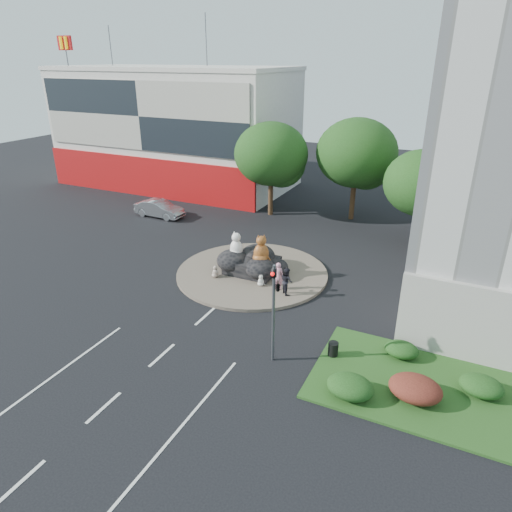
{
  "coord_description": "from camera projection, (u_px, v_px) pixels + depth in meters",
  "views": [
    {
      "loc": [
        12.06,
        -14.57,
        13.34
      ],
      "look_at": [
        0.9,
        8.71,
        2.0
      ],
      "focal_mm": 32.0,
      "sensor_mm": 36.0,
      "label": 1
    }
  ],
  "objects": [
    {
      "name": "cat_tabby",
      "position": [
        261.0,
        248.0,
        29.17
      ],
      "size": [
        1.49,
        1.44,
        1.9
      ],
      "primitive_type": null,
      "rotation": [
        0.0,
        0.0,
        0.56
      ],
      "color": "#C25E28",
      "rests_on": "rock_plinth"
    },
    {
      "name": "hedge_red",
      "position": [
        415.0,
        389.0,
        19.02
      ],
      "size": [
        2.2,
        1.76,
        0.99
      ],
      "primitive_type": "ellipsoid",
      "color": "#4A1A13",
      "rests_on": "grass_verge"
    },
    {
      "name": "kitten_calico",
      "position": [
        215.0,
        271.0,
        29.42
      ],
      "size": [
        0.61,
        0.58,
        0.82
      ],
      "primitive_type": null,
      "rotation": [
        0.0,
        0.0,
        -0.38
      ],
      "color": "beige",
      "rests_on": "roundabout_island"
    },
    {
      "name": "hedge_back_green",
      "position": [
        402.0,
        350.0,
        21.78
      ],
      "size": [
        1.6,
        1.28,
        0.72
      ],
      "primitive_type": "ellipsoid",
      "color": "#193812",
      "rests_on": "grass_verge"
    },
    {
      "name": "litter_bin",
      "position": [
        333.0,
        349.0,
        21.85
      ],
      "size": [
        0.59,
        0.59,
        0.7
      ],
      "primitive_type": "cylinder",
      "rotation": [
        0.0,
        0.0,
        0.24
      ],
      "color": "black",
      "rests_on": "grass_verge"
    },
    {
      "name": "grass_verge",
      "position": [
        429.0,
        388.0,
        19.87
      ],
      "size": [
        10.0,
        6.0,
        0.12
      ],
      "primitive_type": "cube",
      "color": "#244E1A",
      "rests_on": "ground"
    },
    {
      "name": "hedge_mid_green",
      "position": [
        481.0,
        386.0,
        19.3
      ],
      "size": [
        1.8,
        1.44,
        0.81
      ],
      "primitive_type": "ellipsoid",
      "color": "#193812",
      "rests_on": "grass_verge"
    },
    {
      "name": "pedestrian_dark",
      "position": [
        287.0,
        281.0,
        27.2
      ],
      "size": [
        1.03,
        1.02,
        1.68
      ],
      "primitive_type": "imported",
      "rotation": [
        0.0,
        0.0,
        2.37
      ],
      "color": "black",
      "rests_on": "roundabout_island"
    },
    {
      "name": "pedestrian_pink",
      "position": [
        278.0,
        276.0,
        27.76
      ],
      "size": [
        0.73,
        0.58,
        1.75
      ],
      "primitive_type": "imported",
      "rotation": [
        0.0,
        0.0,
        3.42
      ],
      "color": "pink",
      "rests_on": "roundabout_island"
    },
    {
      "name": "tree_left",
      "position": [
        272.0,
        157.0,
        39.83
      ],
      "size": [
        6.46,
        6.46,
        8.27
      ],
      "color": "#382314",
      "rests_on": "ground"
    },
    {
      "name": "ground",
      "position": [
        162.0,
        355.0,
        22.16
      ],
      "size": [
        120.0,
        120.0,
        0.0
      ],
      "primitive_type": "plane",
      "color": "black",
      "rests_on": "ground"
    },
    {
      "name": "hedge_near_green",
      "position": [
        350.0,
        387.0,
        19.2
      ],
      "size": [
        2.0,
        1.6,
        0.9
      ],
      "primitive_type": "ellipsoid",
      "color": "#193812",
      "rests_on": "grass_verge"
    },
    {
      "name": "roundabout_island",
      "position": [
        252.0,
        273.0,
        30.38
      ],
      "size": [
        10.0,
        10.0,
        0.2
      ],
      "primitive_type": "cylinder",
      "color": "brown",
      "rests_on": "ground"
    },
    {
      "name": "parked_car",
      "position": [
        159.0,
        209.0,
        41.0
      ],
      "size": [
        4.63,
        1.69,
        1.52
      ],
      "primitive_type": "imported",
      "rotation": [
        0.0,
        0.0,
        1.55
      ],
      "color": "#999BA0",
      "rests_on": "ground"
    },
    {
      "name": "shophouse_block",
      "position": [
        176.0,
        127.0,
        49.85
      ],
      "size": [
        25.2,
        12.3,
        17.4
      ],
      "color": "silver",
      "rests_on": "ground"
    },
    {
      "name": "cat_white",
      "position": [
        236.0,
        244.0,
        29.99
      ],
      "size": [
        1.29,
        1.2,
        1.76
      ],
      "primitive_type": null,
      "rotation": [
        0.0,
        0.0,
        -0.32
      ],
      "color": "silver",
      "rests_on": "rock_plinth"
    },
    {
      "name": "kitten_white",
      "position": [
        261.0,
        280.0,
        28.34
      ],
      "size": [
        0.6,
        0.59,
        0.75
      ],
      "primitive_type": null,
      "rotation": [
        0.0,
        0.0,
        0.68
      ],
      "color": "beige",
      "rests_on": "roundabout_island"
    },
    {
      "name": "street_lamp",
      "position": [
        473.0,
        256.0,
        21.87
      ],
      "size": [
        2.34,
        0.22,
        8.06
      ],
      "color": "#595B60",
      "rests_on": "ground"
    },
    {
      "name": "tree_mid",
      "position": [
        357.0,
        156.0,
        38.58
      ],
      "size": [
        6.84,
        6.84,
        8.76
      ],
      "color": "#382314",
      "rests_on": "ground"
    },
    {
      "name": "tree_right",
      "position": [
        424.0,
        186.0,
        33.28
      ],
      "size": [
        5.7,
        5.7,
        7.3
      ],
      "color": "#382314",
      "rests_on": "ground"
    },
    {
      "name": "traffic_light",
      "position": [
        276.0,
        294.0,
        20.34
      ],
      "size": [
        0.44,
        1.24,
        5.0
      ],
      "color": "#595B60",
      "rests_on": "ground"
    },
    {
      "name": "rock_plinth",
      "position": [
        252.0,
        265.0,
        30.16
      ],
      "size": [
        3.2,
        2.6,
        0.9
      ],
      "primitive_type": null,
      "color": "black",
      "rests_on": "roundabout_island"
    }
  ]
}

